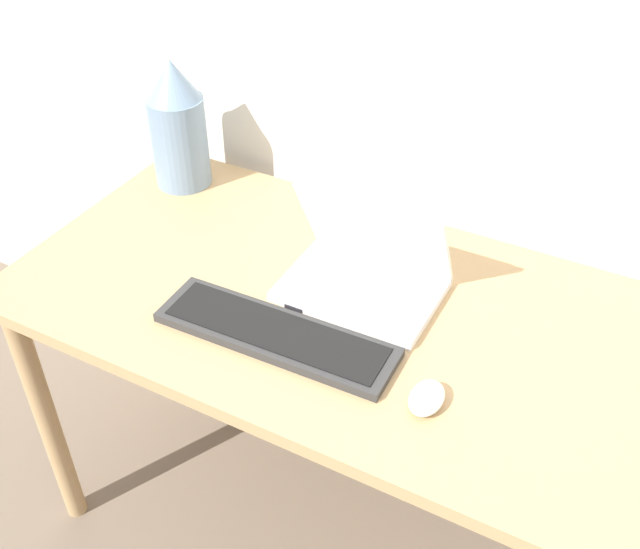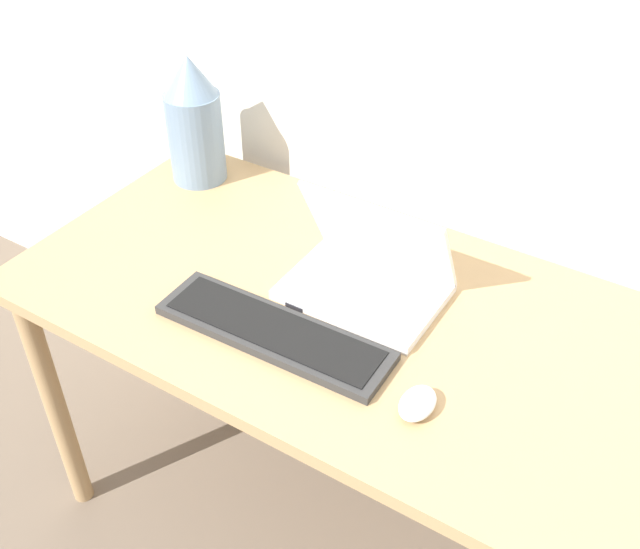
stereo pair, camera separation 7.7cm
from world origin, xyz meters
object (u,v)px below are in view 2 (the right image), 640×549
Objects in this scene: mouse at (418,403)px; vase at (194,120)px; laptop at (369,271)px; mp3_player at (302,300)px; keyboard at (274,332)px.

vase is at bearing 153.30° from mouse.
laptop reaches higher than mouse.
mouse is 0.90m from vase.
laptop reaches higher than mp3_player.
laptop is at bearing 133.90° from mouse.
keyboard is at bearing 176.06° from mouse.
keyboard is 0.63m from vase.
mp3_player is (-0.09, -0.10, -0.04)m from laptop.
vase reaches higher than mouse.
mp3_player is at bearing -29.37° from vase.
mp3_player is (-0.32, 0.13, -0.01)m from mouse.
mouse is 1.48× the size of mp3_player.
laptop is 0.23m from keyboard.
laptop reaches higher than keyboard.
keyboard is 8.08× the size of mp3_player.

